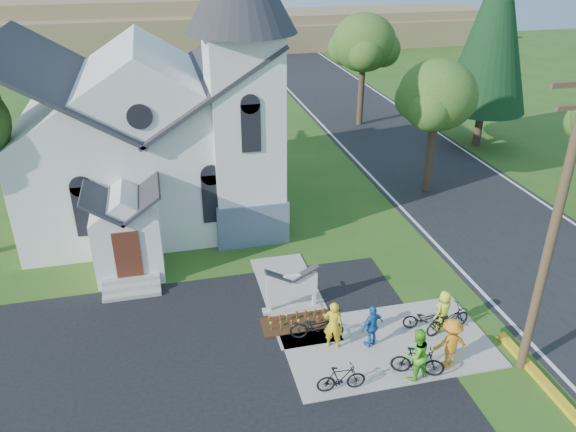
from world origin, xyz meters
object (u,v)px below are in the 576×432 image
object	(u,v)px
bike_2	(425,319)
bike_1	(341,378)
cyclist_2	(372,326)
utility_pole	(558,218)
bike_3	(418,362)
bike_0	(317,326)
cyclist_0	(333,325)
cyclist_1	(416,354)
bike_4	(448,320)
cyclist_4	(444,310)
church_sign	(292,286)
cyclist_3	(451,343)

from	to	relation	value
bike_2	bike_1	bearing A→B (deg)	135.28
cyclist_2	bike_2	distance (m)	2.23
bike_2	utility_pole	bearing A→B (deg)	-121.37
bike_3	bike_0	bearing A→B (deg)	70.41
cyclist_0	bike_3	xyz separation A→B (m)	(2.19, -1.91, -0.39)
cyclist_1	bike_2	size ratio (longest dim) A/B	1.16
cyclist_2	bike_2	world-z (taller)	cyclist_2
bike_2	cyclist_2	bearing A→B (deg)	116.11
cyclist_2	bike_4	bearing A→B (deg)	159.49
cyclist_2	bike_2	xyz separation A→B (m)	(2.17, 0.39, -0.38)
utility_pole	cyclist_2	bearing A→B (deg)	155.07
utility_pole	cyclist_0	world-z (taller)	utility_pole
utility_pole	cyclist_0	bearing A→B (deg)	158.07
cyclist_0	bike_3	world-z (taller)	cyclist_0
cyclist_2	bike_3	size ratio (longest dim) A/B	0.94
utility_pole	cyclist_0	distance (m)	7.62
cyclist_0	cyclist_4	bearing A→B (deg)	-154.58
church_sign	utility_pole	bearing A→B (deg)	-35.60
bike_1	cyclist_2	xyz separation A→B (m)	(1.66, 1.77, 0.33)
cyclist_2	bike_3	bearing A→B (deg)	96.13
church_sign	bike_0	world-z (taller)	church_sign
cyclist_1	bike_3	bearing A→B (deg)	-161.09
cyclist_0	church_sign	bearing A→B (deg)	-45.99
bike_3	cyclist_4	distance (m)	2.70
cyclist_2	bike_4	distance (m)	2.87
church_sign	cyclist_1	size ratio (longest dim) A/B	1.21
bike_3	bike_1	bearing A→B (deg)	116.14
church_sign	bike_0	xyz separation A→B (m)	(0.43, -1.84, -0.49)
church_sign	bike_0	size ratio (longest dim) A/B	1.18
bike_1	bike_3	bearing A→B (deg)	-84.59
church_sign	cyclist_4	bearing A→B (deg)	-25.77
cyclist_0	bike_1	distance (m)	2.09
bike_0	cyclist_3	world-z (taller)	cyclist_3
bike_0	bike_4	xyz separation A→B (m)	(4.54, -0.70, -0.01)
bike_0	bike_3	xyz separation A→B (m)	(2.59, -2.46, 0.02)
cyclist_0	cyclist_3	size ratio (longest dim) A/B	1.01
cyclist_1	bike_1	size ratio (longest dim) A/B	1.18
church_sign	bike_3	world-z (taller)	church_sign
church_sign	bike_3	bearing A→B (deg)	-54.96
bike_2	church_sign	bearing A→B (deg)	78.20
cyclist_2	cyclist_3	xyz separation A→B (m)	(2.07, -1.50, 0.09)
cyclist_1	cyclist_3	bearing A→B (deg)	175.67
cyclist_0	cyclist_2	distance (m)	1.31
utility_pole	cyclist_3	world-z (taller)	utility_pole
church_sign	utility_pole	size ratio (longest dim) A/B	0.22
utility_pole	bike_4	world-z (taller)	utility_pole
bike_2	bike_3	size ratio (longest dim) A/B	0.93
cyclist_1	cyclist_3	xyz separation A→B (m)	(1.31, 0.27, -0.03)
utility_pole	bike_0	xyz separation A→B (m)	(-6.14, 2.86, -4.86)
bike_3	church_sign	bearing A→B (deg)	58.93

